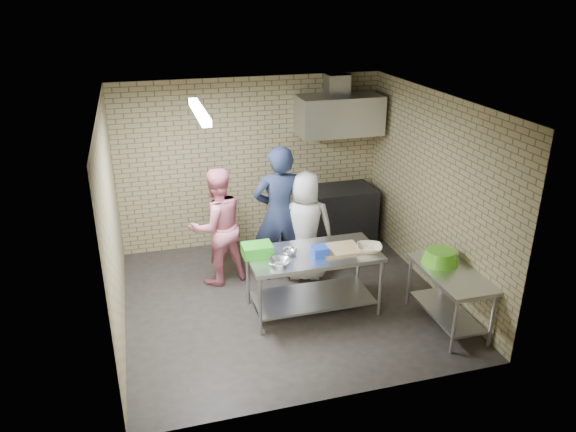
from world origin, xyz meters
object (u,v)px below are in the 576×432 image
at_px(bottle_red, 338,117).
at_px(man_navy, 279,214).
at_px(green_basin, 440,256).
at_px(prep_table, 313,281).
at_px(green_crate, 257,250).
at_px(side_counter, 448,298).
at_px(woman_pink, 217,226).
at_px(stove, 337,214).
at_px(blue_tub, 320,251).
at_px(woman_white, 305,226).
at_px(bottle_green, 361,116).

height_order(bottle_red, man_navy, bottle_red).
bearing_deg(man_navy, green_basin, 141.70).
xyz_separation_m(prep_table, green_crate, (-0.70, 0.12, 0.49)).
xyz_separation_m(prep_table, side_counter, (1.51, -0.78, -0.04)).
height_order(green_basin, woman_pink, woman_pink).
bearing_deg(side_counter, stove, 99.29).
bearing_deg(man_navy, woman_pink, -4.98).
height_order(stove, blue_tub, blue_tub).
bearing_deg(woman_pink, prep_table, 117.45).
relative_size(woman_pink, woman_white, 1.05).
bearing_deg(prep_table, blue_tub, -63.43).
relative_size(stove, blue_tub, 6.47).
xyz_separation_m(bottle_red, bottle_green, (0.40, 0.00, -0.01)).
relative_size(green_crate, man_navy, 0.19).
bearing_deg(side_counter, green_basin, 94.57).
distance_m(blue_tub, green_basin, 1.51).
relative_size(bottle_green, woman_white, 0.09).
distance_m(blue_tub, woman_pink, 1.64).
distance_m(side_counter, man_navy, 2.53).
bearing_deg(woman_white, green_basin, 149.13).
relative_size(side_counter, blue_tub, 6.47).
bearing_deg(green_crate, woman_pink, 109.43).
height_order(stove, green_basin, green_basin).
distance_m(blue_tub, bottle_red, 2.78).
bearing_deg(side_counter, bottle_red, 97.62).
height_order(prep_table, blue_tub, blue_tub).
distance_m(stove, blue_tub, 2.34).
distance_m(green_crate, blue_tub, 0.78).
xyz_separation_m(side_counter, woman_pink, (-2.56, 1.90, 0.47)).
relative_size(bottle_red, woman_pink, 0.11).
xyz_separation_m(green_basin, woman_white, (-1.33, 1.40, -0.03)).
bearing_deg(bottle_red, green_basin, -82.10).
distance_m(blue_tub, woman_white, 0.98).
bearing_deg(prep_table, green_basin, -19.68).
height_order(side_counter, blue_tub, blue_tub).
xyz_separation_m(stove, bottle_green, (0.45, 0.24, 1.57)).
xyz_separation_m(green_crate, blue_tub, (0.75, -0.22, -0.01)).
height_order(blue_tub, green_basin, blue_tub).
bearing_deg(man_navy, side_counter, 137.67).
distance_m(bottle_red, man_navy, 2.07).
bearing_deg(green_basin, side_counter, -85.43).
distance_m(green_basin, woman_white, 1.93).
bearing_deg(stove, side_counter, -80.71).
bearing_deg(man_navy, bottle_green, -140.51).
relative_size(bottle_red, woman_white, 0.11).
height_order(green_crate, woman_white, woman_white).
height_order(bottle_red, woman_white, bottle_red).
relative_size(stove, man_navy, 0.61).
height_order(stove, bottle_red, bottle_red).
xyz_separation_m(man_navy, woman_white, (0.36, -0.11, -0.18)).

